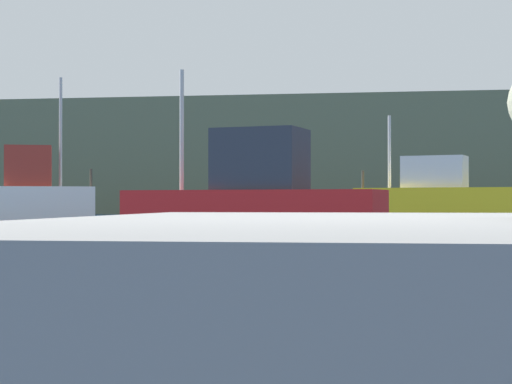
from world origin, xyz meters
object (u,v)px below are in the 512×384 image
(fishing_boat_red, at_px, (254,198))
(mooring_buoy, at_px, (496,250))
(fishing_boat_white, at_px, (12,199))
(fishing_boat_yellow, at_px, (435,200))

(fishing_boat_red, bearing_deg, mooring_buoy, 126.68)
(fishing_boat_red, height_order, mooring_buoy, fishing_boat_red)
(fishing_boat_white, distance_m, mooring_buoy, 24.31)
(fishing_boat_yellow, height_order, mooring_buoy, fishing_boat_yellow)
(fishing_boat_white, relative_size, mooring_buoy, 13.25)
(fishing_boat_white, distance_m, fishing_boat_yellow, 16.12)
(fishing_boat_white, bearing_deg, fishing_boat_yellow, -11.34)
(fishing_boat_yellow, distance_m, fishing_boat_red, 11.82)
(fishing_boat_red, bearing_deg, fishing_boat_yellow, -105.24)
(fishing_boat_yellow, bearing_deg, fishing_boat_red, 77.97)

